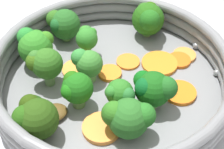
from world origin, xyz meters
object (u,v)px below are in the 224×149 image
Objects in this scene: carrot_slice_2 at (159,64)px; broccoli_floret_3 at (35,45)px; carrot_slice_3 at (110,73)px; broccoli_floret_0 at (153,89)px; carrot_slice_7 at (128,62)px; broccoli_floret_8 at (148,18)px; skillet at (112,88)px; carrot_slice_1 at (102,128)px; carrot_slice_6 at (180,93)px; broccoli_floret_1 at (77,89)px; broccoli_floret_2 at (87,63)px; carrot_slice_4 at (77,69)px; carrot_slice_5 at (184,55)px; broccoli_floret_10 at (120,94)px; broccoli_floret_7 at (44,64)px; carrot_slice_0 at (179,60)px; broccoli_floret_9 at (87,38)px; broccoli_floret_6 at (127,117)px; mushroom_piece_0 at (52,113)px; broccoli_floret_5 at (35,116)px; broccoli_floret_4 at (63,24)px.

broccoli_floret_3 reaches higher than carrot_slice_2.
carrot_slice_3 is 0.59× the size of broccoli_floret_0.
carrot_slice_7 is 0.07m from broccoli_floret_8.
carrot_slice_1 reaches higher than skillet.
broccoli_floret_0 is (0.03, 0.07, 0.03)m from carrot_slice_7.
carrot_slice_3 and carrot_slice_6 have the same top height.
carrot_slice_1 is at bearing 27.79° from broccoli_floret_8.
broccoli_floret_0 reaches higher than skillet.
broccoli_floret_0 is at bearing 65.76° from carrot_slice_7.
broccoli_floret_0 is 0.08m from broccoli_floret_1.
carrot_slice_2 is at bearing 152.74° from broccoli_floret_2.
carrot_slice_4 is 0.14m from carrot_slice_5.
broccoli_floret_7 is at bearing -66.01° from broccoli_floret_10.
broccoli_floret_10 reaches higher than carrot_slice_1.
carrot_slice_2 is at bearing -168.41° from broccoli_floret_10.
broccoli_floret_0 reaches higher than carrot_slice_4.
carrot_slice_0 and carrot_slice_4 have the same top height.
broccoli_floret_8 is 1.17× the size of broccoli_floret_9.
carrot_slice_2 is 0.07m from carrot_slice_3.
broccoli_floret_8 is 0.14m from broccoli_floret_10.
carrot_slice_1 is 0.84× the size of broccoli_floret_8.
carrot_slice_7 is (-0.06, 0.03, -0.00)m from carrot_slice_4.
carrot_slice_2 is 0.12m from broccoli_floret_6.
broccoli_floret_7 is at bearing -88.88° from carrot_slice_1.
broccoli_floret_7 reaches higher than broccoli_floret_10.
broccoli_floret_6 is at bearing 57.10° from broccoli_floret_10.
broccoli_floret_9 is 0.10m from broccoli_floret_10.
carrot_slice_4 is 0.04m from broccoli_floret_9.
skillet is 0.11m from broccoli_floret_8.
broccoli_floret_6 is 0.97× the size of broccoli_floret_8.
broccoli_floret_8 is 0.19m from mushroom_piece_0.
broccoli_floret_1 is at bearing -9.32° from carrot_slice_5.
broccoli_floret_5 is at bearing -24.86° from broccoli_floret_0.
broccoli_floret_2 reaches higher than carrot_slice_1.
broccoli_floret_10 is at bearing 88.56° from carrot_slice_4.
broccoli_floret_9 is at bearing -129.95° from broccoli_floret_2.
carrot_slice_6 is 0.08m from broccoli_floret_10.
broccoli_floret_1 reaches higher than mushroom_piece_0.
broccoli_floret_8 is at bearing 174.48° from broccoli_floret_7.
carrot_slice_6 is 0.77× the size of broccoli_floret_8.
broccoli_floret_3 is 1.06× the size of broccoli_floret_4.
broccoli_floret_0 is 0.05m from broccoli_floret_6.
broccoli_floret_1 reaches higher than broccoli_floret_9.
broccoli_floret_2 is 0.10m from broccoli_floret_5.
carrot_slice_1 is 0.11m from carrot_slice_6.
broccoli_floret_3 is 0.06m from broccoli_floret_4.
broccoli_floret_0 reaches higher than carrot_slice_5.
carrot_slice_1 is 0.07m from broccoli_floret_5.
carrot_slice_1 is at bearing 31.15° from carrot_slice_7.
carrot_slice_3 is 0.10m from broccoli_floret_6.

